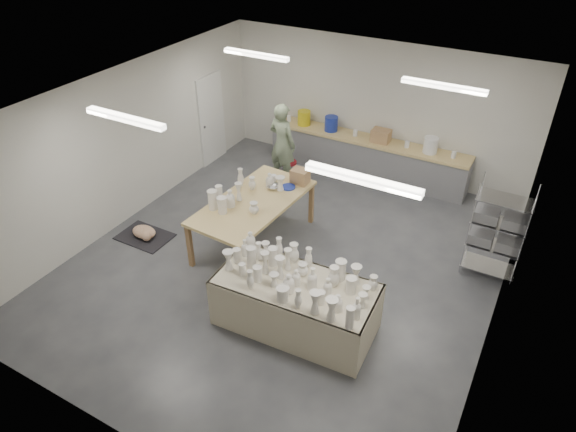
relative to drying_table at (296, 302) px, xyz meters
The scene contains 9 objects.
room 2.32m from the drying_table, 124.87° to the left, with size 8.00×8.02×3.00m.
back_counter 5.06m from the drying_table, 99.93° to the left, with size 4.60×0.60×1.24m.
wire_shelf 3.60m from the drying_table, 49.22° to the left, with size 0.88×0.48×1.80m.
drying_table is the anchor object (origin of this frame).
work_table 2.36m from the drying_table, 136.94° to the left, with size 1.38×2.53×1.29m.
rug 3.71m from the drying_table, behind, with size 1.00×0.70×0.02m, color black.
cat 3.67m from the drying_table, behind, with size 0.58×0.49×0.21m.
potter 4.52m from the drying_table, 122.01° to the left, with size 0.67×0.44×1.83m, color gray.
red_stool 4.73m from the drying_table, 120.28° to the left, with size 0.50×0.50×0.36m.
Camera 1 is at (3.51, -6.33, 5.82)m, focal length 32.00 mm.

